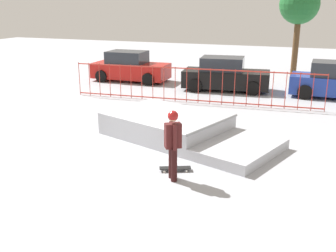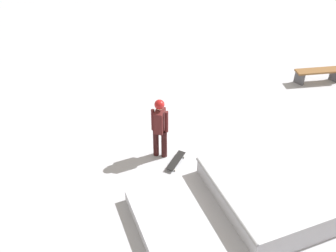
# 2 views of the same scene
# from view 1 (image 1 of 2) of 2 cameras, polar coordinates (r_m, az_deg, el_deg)

# --- Properties ---
(ground_plane) EXTENTS (60.00, 60.00, 0.00)m
(ground_plane) POSITION_cam_1_polar(r_m,az_deg,el_deg) (11.93, -4.81, -2.88)
(ground_plane) COLOR #A8AAB2
(skate_ramp) EXTENTS (5.95, 4.22, 0.74)m
(skate_ramp) POSITION_cam_1_polar(r_m,az_deg,el_deg) (12.51, 1.42, -0.34)
(skate_ramp) COLOR #B0B3BB
(skate_ramp) RESTS_ON ground
(skater) EXTENTS (0.44, 0.40, 1.73)m
(skater) POSITION_cam_1_polar(r_m,az_deg,el_deg) (9.36, 0.71, -2.03)
(skater) COLOR black
(skater) RESTS_ON ground
(skateboard) EXTENTS (0.81, 0.50, 0.09)m
(skateboard) POSITION_cam_1_polar(r_m,az_deg,el_deg) (10.17, 1.03, -6.05)
(skateboard) COLOR black
(skateboard) RESTS_ON ground
(perimeter_fence) EXTENTS (10.65, 0.84, 1.50)m
(perimeter_fence) POSITION_cam_1_polar(r_m,az_deg,el_deg) (16.95, 3.53, 5.92)
(perimeter_fence) COLOR #B22D23
(perimeter_fence) RESTS_ON ground
(parked_car_red) EXTENTS (4.14, 2.00, 1.60)m
(parked_car_red) POSITION_cam_1_polar(r_m,az_deg,el_deg) (21.87, -5.48, 8.34)
(parked_car_red) COLOR red
(parked_car_red) RESTS_ON ground
(parked_car_black) EXTENTS (4.27, 2.28, 1.60)m
(parked_car_black) POSITION_cam_1_polar(r_m,az_deg,el_deg) (19.61, 8.18, 7.21)
(parked_car_black) COLOR black
(parked_car_black) RESTS_ON ground
(distant_tree) EXTENTS (2.19, 2.19, 5.11)m
(distant_tree) POSITION_cam_1_polar(r_m,az_deg,el_deg) (23.98, 18.32, 16.07)
(distant_tree) COLOR brown
(distant_tree) RESTS_ON ground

